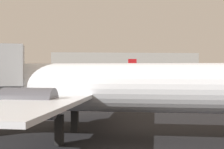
{
  "coord_description": "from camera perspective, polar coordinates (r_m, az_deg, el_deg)",
  "views": [
    {
      "loc": [
        -4.24,
        -11.4,
        4.91
      ],
      "look_at": [
        0.81,
        35.47,
        4.06
      ],
      "focal_mm": 51.2,
      "sensor_mm": 36.0,
      "label": 1
    }
  ],
  "objects": [
    {
      "name": "airplane_at_gate",
      "position": [
        23.16,
        -10.85,
        -2.22
      ],
      "size": [
        38.6,
        24.99,
        10.87
      ],
      "rotation": [
        0.0,
        0.0,
        2.9
      ],
      "color": "silver",
      "rests_on": "ground_plane"
    },
    {
      "name": "airplane_distant",
      "position": [
        86.56,
        -2.44,
        -0.54
      ],
      "size": [
        26.12,
        21.18,
        7.6
      ],
      "rotation": [
        0.0,
        0.0,
        3.14
      ],
      "color": "silver",
      "rests_on": "ground_plane"
    },
    {
      "name": "terminal_building",
      "position": [
        148.89,
        2.03,
        1.43
      ],
      "size": [
        64.75,
        20.97,
        11.9
      ],
      "primitive_type": "cube",
      "color": "#B7B7B2",
      "rests_on": "ground_plane"
    }
  ]
}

